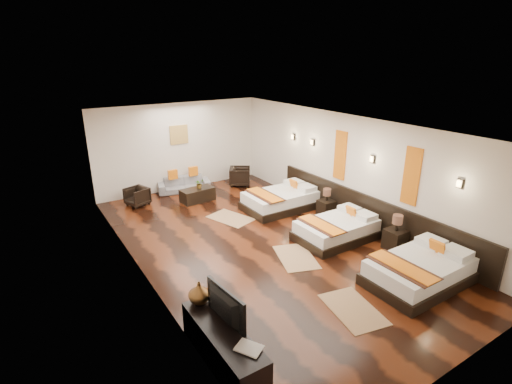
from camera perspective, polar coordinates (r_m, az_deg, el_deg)
floor at (r=9.29m, az=0.60°, el=-7.49°), size 5.50×9.50×0.01m
ceiling at (r=8.38m, az=0.67°, el=9.78°), size 5.50×9.50×0.01m
back_wall at (r=12.82m, az=-11.17°, el=6.54°), size 5.50×0.01×2.80m
left_wall at (r=7.68m, az=-16.82°, el=-2.96°), size 0.01×9.50×2.80m
right_wall at (r=10.43m, az=13.38°, el=3.35°), size 0.01×9.50×2.80m
headboard_panel at (r=10.21m, az=15.99°, el=-2.92°), size 0.08×6.60×0.90m
bed_near at (r=8.32m, az=22.96°, el=-10.56°), size 2.07×1.30×0.79m
bed_mid at (r=9.59m, az=11.86°, el=-5.35°), size 1.94×1.22×0.74m
bed_far at (r=11.19m, az=3.68°, el=-1.13°), size 2.07×1.30×0.79m
nightstand_a at (r=9.46m, az=19.80°, el=-6.26°), size 0.42×0.42×0.84m
nightstand_b at (r=10.86m, az=10.28°, el=-2.05°), size 0.40×0.40×0.78m
jute_mat_near at (r=7.33m, az=14.08°, el=-16.38°), size 0.97×1.32×0.01m
jute_mat_mid at (r=8.72m, az=5.90°, el=-9.51°), size 1.11×1.38×0.01m
jute_mat_far at (r=10.62m, az=-3.76°, el=-3.85°), size 1.10×1.38×0.01m
tv_console at (r=6.04m, az=-4.85°, el=-21.54°), size 0.50×1.80×0.55m
tv at (r=5.82m, az=-5.25°, el=-16.56°), size 0.21×0.93×0.53m
book at (r=5.46m, az=-1.73°, el=-22.81°), size 0.40×0.43×0.03m
figurine at (r=6.31m, az=-8.35°, el=-14.42°), size 0.41×0.41×0.36m
sofa at (r=12.79m, az=-10.55°, el=1.13°), size 1.74×1.03×0.48m
armchair_left at (r=11.94m, az=-17.09°, el=-0.62°), size 0.75×0.74×0.54m
armchair_right at (r=13.15m, az=-2.37°, el=2.32°), size 0.94×0.94×0.63m
coffee_table at (r=11.88m, az=-8.59°, el=-0.41°), size 1.04×0.59×0.40m
table_plant at (r=11.81m, az=-8.35°, el=1.24°), size 0.30×0.28×0.29m
orange_panel_a at (r=9.19m, az=21.88°, el=2.16°), size 0.04×0.40×1.30m
orange_panel_b at (r=10.54m, az=12.27°, el=5.30°), size 0.04×0.40×1.30m
sconce_near at (r=8.57m, az=27.77°, el=1.13°), size 0.07×0.12×0.18m
sconce_mid at (r=9.77m, az=16.74°, el=4.68°), size 0.07×0.12×0.18m
sconce_far at (r=11.27m, az=8.31°, el=7.25°), size 0.07×0.12×0.18m
sconce_lounge at (r=11.95m, az=5.48°, el=8.08°), size 0.07×0.12×0.18m
gold_artwork at (r=12.72m, az=-11.26°, el=8.28°), size 0.60×0.04×0.60m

